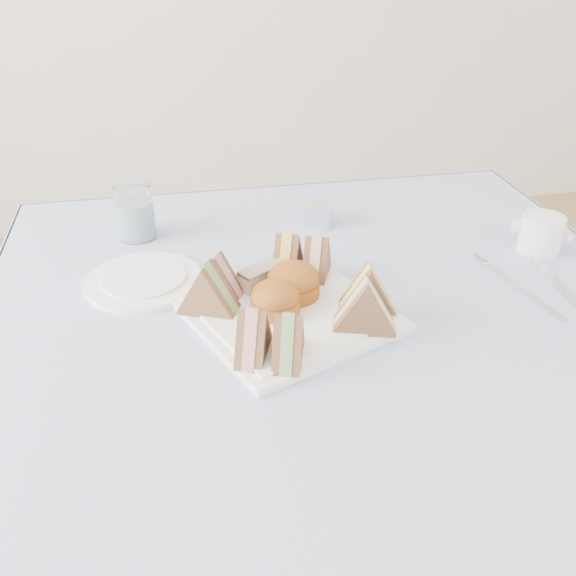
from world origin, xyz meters
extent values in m
cube|color=brown|center=(0.00, 0.00, 0.37)|extent=(0.90, 0.90, 0.74)
cube|color=#AEB7D3|center=(0.00, 0.00, 0.74)|extent=(1.02, 1.02, 0.01)
cube|color=white|center=(-0.06, 0.00, 0.75)|extent=(0.34, 0.34, 0.01)
cylinder|color=#A46722|center=(-0.08, 0.00, 0.78)|extent=(0.10, 0.10, 0.05)
cylinder|color=#A46722|center=(-0.05, 0.03, 0.78)|extent=(0.11, 0.11, 0.05)
cube|color=beige|center=(-0.09, 0.07, 0.78)|extent=(0.08, 0.06, 0.03)
cylinder|color=white|center=(-0.27, 0.14, 0.75)|extent=(0.21, 0.21, 0.01)
cylinder|color=white|center=(-0.28, 0.31, 0.79)|extent=(0.08, 0.08, 0.10)
cylinder|color=silver|center=(0.05, 0.30, 0.76)|extent=(0.07, 0.07, 0.04)
cube|color=silver|center=(0.37, 0.03, 0.75)|extent=(0.04, 0.18, 0.00)
cube|color=silver|center=(0.31, 0.00, 0.75)|extent=(0.04, 0.18, 0.00)
cylinder|color=white|center=(0.40, 0.13, 0.78)|extent=(0.09, 0.09, 0.06)
camera|label=1|loc=(-0.21, -0.76, 1.25)|focal=40.00mm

